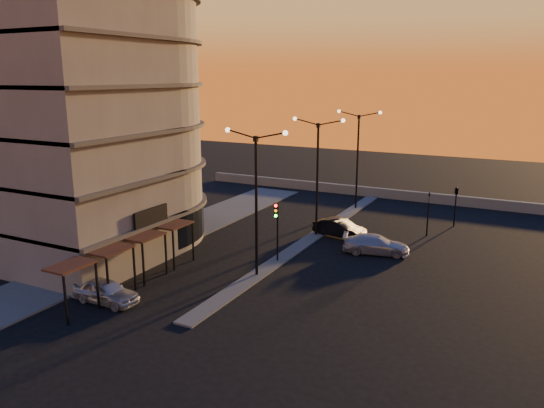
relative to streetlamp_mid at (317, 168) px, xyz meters
The scene contains 14 objects.
ground 11.46m from the streetlamp_mid, 90.00° to the right, with size 120.00×120.00×0.00m, color black.
sidewalk_west 13.30m from the streetlamp_mid, 150.26° to the right, with size 5.00×40.00×0.12m, color #525250.
median 5.53m from the streetlamp_mid, 90.00° to the left, with size 1.20×36.00×0.12m, color #525250.
parapet 16.91m from the streetlamp_mid, 82.87° to the left, with size 44.00×0.50×1.00m, color slate.
building 18.31m from the streetlamp_mid, 144.54° to the right, with size 14.35×17.08×25.00m.
streetlamp_near 10.00m from the streetlamp_mid, 90.00° to the right, with size 4.32×0.32×9.51m.
streetlamp_mid is the anchor object (origin of this frame).
streetlamp_far 10.00m from the streetlamp_mid, 90.00° to the left, with size 4.32×0.32×9.51m.
traffic_light_main 7.62m from the streetlamp_mid, 90.00° to the right, with size 0.28×0.44×4.25m.
signal_east_a 9.67m from the streetlamp_mid, 26.57° to the left, with size 0.13×0.16×3.60m.
signal_east_b 12.67m from the streetlamp_mid, 40.10° to the left, with size 0.42×1.99×3.60m.
car_hatchback 19.09m from the streetlamp_mid, 107.83° to the right, with size 1.62×4.03×1.37m, color silver.
car_sedan 5.22m from the streetlamp_mid, 18.28° to the left, with size 1.53×4.39×1.45m, color black.
car_wagon 7.70m from the streetlamp_mid, 20.58° to the right, with size 1.94×4.77×1.38m, color #BBBCC3.
Camera 1 is at (15.65, -28.26, 12.64)m, focal length 35.00 mm.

